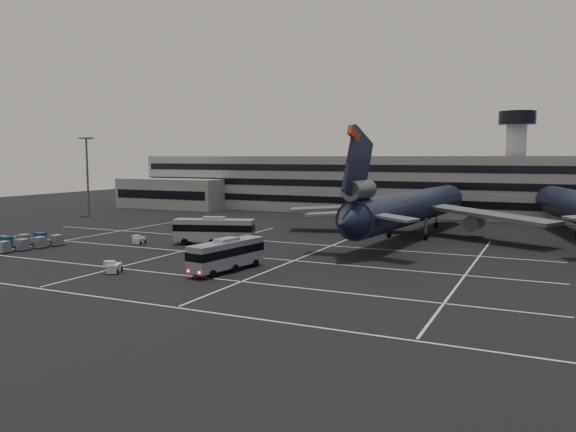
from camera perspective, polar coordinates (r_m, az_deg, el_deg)
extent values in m
plane|color=black|center=(77.43, -8.77, -4.31)|extent=(260.00, 260.00, 0.00)
cube|color=silver|center=(60.86, -20.52, -7.45)|extent=(90.00, 0.25, 0.01)
cube|color=silver|center=(69.53, -13.40, -5.57)|extent=(90.00, 0.25, 0.01)
cube|color=silver|center=(80.73, -7.18, -3.86)|extent=(90.00, 0.25, 0.01)
cube|color=silver|center=(92.69, -2.54, -2.54)|extent=(90.00, 0.25, 0.01)
cube|color=silver|center=(101.26, -21.05, -2.21)|extent=(0.25, 55.00, 0.01)
cube|color=silver|center=(85.66, -9.86, -3.33)|extent=(0.25, 55.00, 0.01)
cube|color=silver|center=(76.86, 1.23, -4.31)|extent=(0.25, 55.00, 0.01)
cube|color=silver|center=(70.98, 17.75, -5.46)|extent=(0.25, 55.00, 0.01)
cube|color=gray|center=(141.85, 7.68, 3.22)|extent=(120.00, 18.00, 14.00)
cube|color=black|center=(133.48, 6.48, 1.55)|extent=(118.00, 0.20, 1.60)
cube|color=black|center=(133.23, 6.50, 3.27)|extent=(118.00, 0.20, 1.60)
cube|color=black|center=(133.11, 6.52, 4.86)|extent=(118.00, 0.20, 1.60)
cube|color=gray|center=(154.42, -11.75, 2.25)|extent=(30.00, 10.00, 8.00)
cylinder|color=gray|center=(137.33, 22.07, 4.41)|extent=(4.40, 4.40, 22.00)
cylinder|color=black|center=(137.58, 22.26, 9.20)|extent=(8.00, 8.00, 3.00)
ellipsoid|color=#38332B|center=(255.88, 1.44, 0.56)|extent=(196.00, 140.00, 32.00)
ellipsoid|color=#38332B|center=(235.02, 21.95, -1.10)|extent=(252.00, 180.00, 44.00)
cylinder|color=slate|center=(138.56, -19.70, 3.68)|extent=(0.50, 0.50, 18.00)
cube|color=slate|center=(138.54, -19.83, 7.44)|extent=(2.40, 2.40, 0.35)
cylinder|color=black|center=(98.36, 12.43, 0.87)|extent=(10.11, 48.31, 5.60)
cone|color=black|center=(123.45, 16.25, 1.78)|extent=(6.00, 5.01, 5.60)
cone|color=black|center=(73.78, 5.96, -0.69)|extent=(5.49, 5.45, 5.04)
cube|color=black|center=(76.48, 7.12, 5.09)|extent=(1.39, 9.48, 10.97)
cube|color=#B53418|center=(75.16, 6.70, 8.28)|extent=(0.85, 3.27, 2.24)
cylinder|color=#595B60|center=(77.06, 7.24, 2.64)|extent=(3.25, 6.23, 2.70)
cube|color=slate|center=(79.54, 4.57, 0.24)|extent=(7.82, 4.04, 0.87)
cube|color=slate|center=(76.25, 10.25, -0.09)|extent=(8.12, 5.30, 0.87)
cube|color=slate|center=(104.81, 6.27, 0.84)|extent=(22.66, 11.55, 1.75)
cylinder|color=#595B60|center=(106.54, 8.39, -0.02)|extent=(3.21, 5.73, 2.70)
cube|color=slate|center=(97.25, 19.80, 0.12)|extent=(22.06, 15.01, 1.75)
cylinder|color=#595B60|center=(100.94, 18.42, -0.60)|extent=(3.21, 5.73, 2.70)
cylinder|color=slate|center=(113.27, 14.84, -0.06)|extent=(0.44, 0.44, 3.00)
cylinder|color=black|center=(113.45, 14.81, -0.89)|extent=(0.60, 1.14, 1.10)
cylinder|color=slate|center=(97.84, 10.25, -0.88)|extent=(0.44, 0.44, 3.00)
cylinder|color=black|center=(98.05, 10.23, -1.84)|extent=(0.60, 1.14, 1.10)
cylinder|color=slate|center=(95.82, 13.83, -1.10)|extent=(0.44, 0.44, 3.00)
cylinder|color=black|center=(96.03, 13.81, -2.08)|extent=(0.60, 1.14, 1.10)
cone|color=black|center=(133.45, 24.43, 1.79)|extent=(6.49, 5.68, 5.60)
cube|color=#A0A3A8|center=(68.15, -6.25, -3.86)|extent=(4.34, 11.69, 3.12)
cube|color=black|center=(68.09, -6.25, -3.55)|extent=(4.41, 11.76, 0.99)
cube|color=#A0A3A8|center=(67.88, -6.26, -2.41)|extent=(2.13, 3.34, 0.36)
cylinder|color=black|center=(66.39, -9.34, -5.60)|extent=(0.48, 1.04, 1.00)
cylinder|color=black|center=(64.66, -7.66, -5.89)|extent=(0.48, 1.04, 1.00)
cylinder|color=black|center=(69.29, -7.05, -5.08)|extent=(0.48, 1.04, 1.00)
cylinder|color=black|center=(67.63, -5.39, -5.33)|extent=(0.48, 1.04, 1.00)
cylinder|color=black|center=(72.28, -4.96, -4.59)|extent=(0.48, 1.04, 1.00)
cylinder|color=black|center=(70.70, -3.32, -4.82)|extent=(0.48, 1.04, 1.00)
cube|color=#FF0C05|center=(64.77, -10.10, -5.51)|extent=(0.27, 0.12, 0.23)
cube|color=#FF0C05|center=(63.64, -9.02, -5.70)|extent=(0.27, 0.12, 0.23)
cube|color=#A0A3A8|center=(89.08, -7.51, -1.42)|extent=(12.78, 6.63, 3.42)
cube|color=black|center=(89.02, -7.52, -1.16)|extent=(12.86, 6.71, 1.08)
cube|color=#A0A3A8|center=(88.85, -7.53, -0.20)|extent=(3.81, 2.80, 0.40)
cylinder|color=black|center=(86.96, -4.93, -2.76)|extent=(1.15, 0.69, 1.09)
cylinder|color=black|center=(89.72, -4.56, -2.49)|extent=(1.15, 0.69, 1.09)
cylinder|color=black|center=(87.96, -7.73, -2.69)|extent=(1.15, 0.69, 1.09)
cylinder|color=black|center=(90.69, -7.27, -2.43)|extent=(1.15, 0.69, 1.09)
cylinder|color=black|center=(89.17, -10.46, -2.62)|extent=(1.15, 0.69, 1.09)
cylinder|color=black|center=(91.86, -9.93, -2.36)|extent=(1.15, 0.69, 1.09)
cube|color=beige|center=(92.34, -14.87, -2.42)|extent=(1.73, 2.49, 0.93)
cube|color=beige|center=(91.80, -15.03, -2.08)|extent=(1.32, 1.16, 0.51)
cylinder|color=black|center=(91.91, -15.41, -2.65)|extent=(0.35, 0.61, 0.58)
cylinder|color=black|center=(91.40, -14.78, -2.68)|extent=(0.35, 0.61, 0.58)
cylinder|color=black|center=(93.36, -14.95, -2.50)|extent=(0.35, 0.61, 0.58)
cylinder|color=black|center=(92.86, -14.33, -2.53)|extent=(0.35, 0.61, 0.58)
cube|color=beige|center=(70.30, -17.24, -5.07)|extent=(2.20, 2.70, 0.97)
cube|color=beige|center=(69.67, -17.39, -4.63)|extent=(1.49, 1.39, 0.54)
cylinder|color=black|center=(69.72, -17.91, -5.42)|extent=(0.48, 0.65, 0.60)
cylinder|color=black|center=(69.37, -16.97, -5.45)|extent=(0.48, 0.65, 0.60)
cylinder|color=black|center=(71.33, -17.50, -5.16)|extent=(0.48, 0.65, 0.60)
cylinder|color=black|center=(71.00, -16.58, -5.18)|extent=(0.48, 0.65, 0.60)
cube|color=#2D2D30|center=(90.62, -26.92, -3.29)|extent=(2.11, 2.33, 0.17)
cylinder|color=black|center=(90.63, -26.92, -3.33)|extent=(0.09, 0.19, 0.19)
cube|color=gray|center=(90.50, -26.95, -2.78)|extent=(1.68, 1.68, 1.48)
cube|color=#2D2D30|center=(95.96, -26.71, -2.80)|extent=(2.11, 2.33, 0.17)
cylinder|color=black|center=(95.97, -26.71, -2.83)|extent=(0.09, 0.19, 0.19)
cube|color=navy|center=(95.84, -26.73, -2.31)|extent=(1.68, 1.68, 1.48)
cube|color=#2D2D30|center=(91.89, -25.38, -3.10)|extent=(2.11, 2.33, 0.17)
cylinder|color=black|center=(91.90, -25.38, -3.14)|extent=(0.09, 0.19, 0.19)
cube|color=gray|center=(91.78, -25.40, -2.59)|extent=(1.68, 1.68, 1.48)
cube|color=#2D2D30|center=(97.24, -25.25, -2.62)|extent=(2.11, 2.33, 0.17)
cylinder|color=black|center=(97.25, -25.25, -2.66)|extent=(0.09, 0.19, 0.19)
cube|color=gray|center=(97.13, -25.28, -2.14)|extent=(1.68, 1.68, 1.48)
cube|color=#2D2D30|center=(93.23, -23.88, -2.91)|extent=(2.11, 2.33, 0.17)
cylinder|color=black|center=(93.24, -23.88, -2.95)|extent=(0.09, 0.19, 0.19)
cube|color=gray|center=(93.12, -23.90, -2.41)|extent=(1.68, 1.68, 1.48)
cube|color=#2D2D30|center=(98.59, -23.84, -2.45)|extent=(2.11, 2.33, 0.17)
cylinder|color=black|center=(98.59, -23.84, -2.48)|extent=(0.09, 0.19, 0.19)
cube|color=navy|center=(98.48, -23.86, -1.98)|extent=(1.68, 1.68, 1.48)
cube|color=#2D2D30|center=(94.64, -22.42, -2.73)|extent=(2.11, 2.33, 0.17)
cylinder|color=black|center=(94.64, -22.42, -2.76)|extent=(0.09, 0.19, 0.19)
cube|color=gray|center=(94.52, -22.44, -2.23)|extent=(1.68, 1.68, 1.48)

